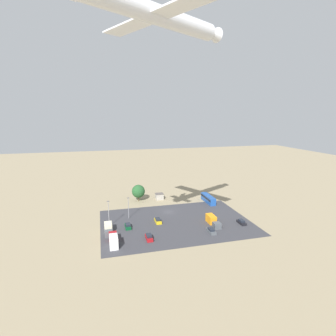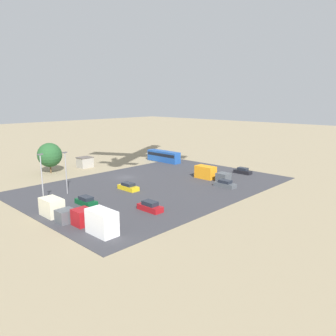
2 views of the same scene
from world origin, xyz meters
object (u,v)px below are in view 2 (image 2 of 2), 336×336
Objects in this scene: parked_car_1 at (128,187)px; parked_truck_1 at (210,174)px; shed_building at (85,162)px; parked_car_4 at (243,171)px; parked_car_3 at (150,207)px; parked_truck_0 at (56,209)px; parked_car_2 at (86,201)px; parked_car_0 at (225,184)px; parked_truck_2 at (96,221)px; bus at (164,156)px.

parked_car_1 is 0.55× the size of parked_truck_1.
shed_building reaches higher than parked_car_4.
parked_car_3 is at bearing 13.23° from parked_truck_1.
parked_truck_0 reaches higher than parked_car_1.
parked_car_4 is at bearing -174.37° from parked_car_3.
parked_car_2 is at bearing -61.87° from parked_car_3.
parked_car_1 is 1.04× the size of parked_car_3.
parked_car_2 is 0.99× the size of parked_car_3.
parked_car_4 is at bearing 167.35° from parked_truck_1.
parked_truck_1 is (-18.99, 6.77, 0.71)m from parked_car_1.
parked_truck_1 reaches higher than parked_car_2.
shed_building is 0.83× the size of parked_car_2.
parked_truck_2 is at bearing -179.42° from parked_car_0.
parked_truck_2 is (32.54, 0.33, 0.95)m from parked_car_0.
parked_truck_1 is at bearing 160.38° from parked_car_1.
parked_truck_2 is at bearing 34.09° from bus.
parked_truck_2 is (46.36, 4.34, 0.96)m from parked_car_4.
shed_building is 0.33× the size of bus.
shed_building is at bearing 102.88° from parked_car_0.
parked_truck_1 is (-37.11, 2.66, 0.03)m from parked_truck_0.
bus is 1.54× the size of parked_truck_0.
parked_truck_1 reaches higher than parked_car_1.
parked_truck_1 is (-12.41, 33.13, -0.02)m from shed_building.
bus is 1.30× the size of parked_truck_1.
bus is 53.35m from parked_truck_2.
parked_truck_0 is 37.21m from parked_truck_1.
parked_car_0 is at bearing 62.01° from parked_truck_1.
parked_car_0 is 0.54× the size of parked_truck_1.
parked_truck_2 is at bearing -116.25° from parked_car_2.
parked_car_2 is (11.32, 2.08, -0.00)m from parked_car_1.
parked_car_3 is at bearing 178.52° from parked_car_0.
parked_truck_1 reaches higher than parked_truck_0.
parked_car_3 reaches higher than parked_car_1.
parked_car_3 is 0.53× the size of parked_truck_1.
parked_car_0 is at bearing 102.88° from shed_building.
parked_truck_0 is 0.84× the size of parked_truck_1.
parked_car_4 is 0.52× the size of parked_truck_2.
parked_truck_2 reaches higher than parked_car_2.
parked_truck_0 reaches higher than parked_car_4.
bus is at bearing -155.62° from parked_truck_0.
parked_car_1 is 18.60m from parked_truck_0.
shed_building is at bearing 57.80° from parked_car_2.
parked_car_0 is 20.40m from parked_car_1.
shed_building is 42.20m from parked_car_4.
parked_car_0 is at bearing 16.20° from parked_car_4.
bus is (-20.67, 9.91, 0.37)m from shed_building.
parked_car_1 is (6.58, 26.36, -0.73)m from shed_building.
bus reaches higher than parked_truck_1.
parked_truck_2 is (16.93, 13.45, 0.95)m from parked_car_1.
parked_car_2 reaches higher than parked_car_4.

